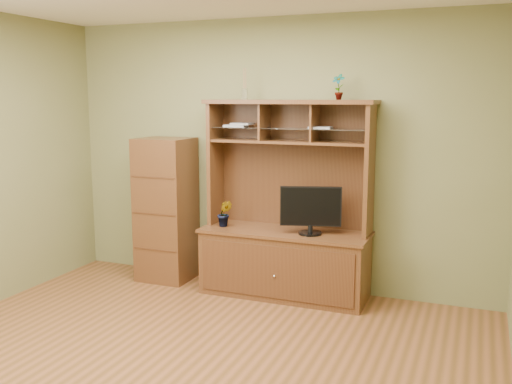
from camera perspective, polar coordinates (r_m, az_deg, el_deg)
The scene contains 8 objects.
room at distance 3.95m, azimuth -8.10°, elevation 1.00°, with size 4.54×4.04×2.74m.
media_hutch at distance 5.58m, azimuth 2.97°, elevation -5.08°, with size 1.66×0.61×1.90m.
monitor at distance 5.34m, azimuth 5.47°, elevation -1.73°, with size 0.56×0.22×0.45m.
orchid_plant at distance 5.67m, azimuth -3.15°, elevation -2.16°, with size 0.15×0.12×0.26m, color #2A5D20.
top_plant at distance 5.35m, azimuth 8.25°, elevation 10.38°, with size 0.12×0.08×0.24m, color #356824.
reed_diffuser at distance 5.64m, azimuth -1.13°, elevation 10.43°, with size 0.06×0.06×0.30m.
magazines at distance 5.57m, azimuth 0.84°, elevation 6.65°, with size 1.09×0.18×0.04m.
side_cabinet at distance 6.09m, azimuth -8.98°, elevation -1.74°, with size 0.54×0.49×1.50m.
Camera 1 is at (1.95, -3.39, 1.93)m, focal length 40.00 mm.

